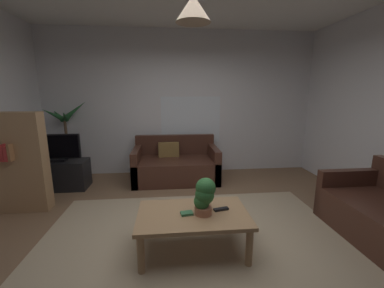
# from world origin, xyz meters

# --- Properties ---
(floor) EXTENTS (5.42, 4.93, 0.02)m
(floor) POSITION_xyz_m (0.00, 0.00, -0.01)
(floor) COLOR brown
(floor) RESTS_ON ground
(rug) EXTENTS (3.52, 2.71, 0.01)m
(rug) POSITION_xyz_m (0.00, -0.20, 0.00)
(rug) COLOR tan
(rug) RESTS_ON ground
(wall_back) EXTENTS (5.54, 0.06, 2.87)m
(wall_back) POSITION_xyz_m (0.00, 2.49, 1.43)
(wall_back) COLOR silver
(wall_back) RESTS_ON ground
(window_pane) EXTENTS (1.21, 0.01, 0.94)m
(window_pane) POSITION_xyz_m (0.19, 2.46, 1.10)
(window_pane) COLOR white
(couch_under_window) EXTENTS (1.57, 0.90, 0.82)m
(couch_under_window) POSITION_xyz_m (-0.15, 1.96, 0.27)
(couch_under_window) COLOR #47281E
(couch_under_window) RESTS_ON ground
(coffee_table) EXTENTS (1.15, 0.70, 0.43)m
(coffee_table) POSITION_xyz_m (-0.04, -0.21, 0.37)
(coffee_table) COLOR #A87F56
(coffee_table) RESTS_ON ground
(book_on_table_0) EXTENTS (0.13, 0.10, 0.02)m
(book_on_table_0) POSITION_xyz_m (-0.11, -0.24, 0.44)
(book_on_table_0) COLOR #387247
(book_on_table_0) RESTS_ON coffee_table
(remote_on_table_0) EXTENTS (0.17, 0.08, 0.02)m
(remote_on_table_0) POSITION_xyz_m (0.26, -0.18, 0.44)
(remote_on_table_0) COLOR black
(remote_on_table_0) RESTS_ON coffee_table
(potted_plant_on_table) EXTENTS (0.23, 0.22, 0.38)m
(potted_plant_on_table) POSITION_xyz_m (0.07, -0.23, 0.63)
(potted_plant_on_table) COLOR #B77051
(potted_plant_on_table) RESTS_ON coffee_table
(tv_stand) EXTENTS (0.90, 0.44, 0.50)m
(tv_stand) POSITION_xyz_m (-2.16, 1.71, 0.25)
(tv_stand) COLOR black
(tv_stand) RESTS_ON ground
(tv) EXTENTS (0.75, 0.16, 0.47)m
(tv) POSITION_xyz_m (-2.16, 1.69, 0.74)
(tv) COLOR black
(tv) RESTS_ON tv_stand
(potted_palm_corner) EXTENTS (0.77, 0.83, 1.53)m
(potted_palm_corner) POSITION_xyz_m (-2.21, 2.28, 0.62)
(potted_palm_corner) COLOR #B77051
(potted_palm_corner) RESTS_ON ground
(bookshelf_corner) EXTENTS (0.70, 0.31, 1.40)m
(bookshelf_corner) POSITION_xyz_m (-2.34, 0.93, 0.71)
(bookshelf_corner) COLOR #A87F56
(bookshelf_corner) RESTS_ON ground
(pendant_lamp) EXTENTS (0.32, 0.32, 0.61)m
(pendant_lamp) POSITION_xyz_m (-0.04, -0.21, 2.37)
(pendant_lamp) COLOR black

